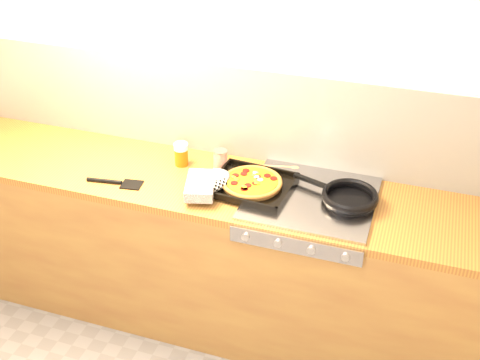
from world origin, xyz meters
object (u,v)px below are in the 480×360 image
(pizza_on_tray, at_px, (238,183))
(juice_glass, at_px, (181,154))
(tomato_can, at_px, (221,159))
(frying_pan, at_px, (349,197))

(pizza_on_tray, distance_m, juice_glass, 0.38)
(tomato_can, xyz_separation_m, juice_glass, (-0.20, -0.03, 0.01))
(frying_pan, bearing_deg, juice_glass, 174.36)
(frying_pan, xyz_separation_m, juice_glass, (-0.89, 0.09, 0.02))
(pizza_on_tray, height_order, juice_glass, juice_glass)
(pizza_on_tray, height_order, frying_pan, pizza_on_tray)
(pizza_on_tray, xyz_separation_m, frying_pan, (0.53, 0.05, -0.00))
(pizza_on_tray, relative_size, frying_pan, 1.12)
(tomato_can, height_order, juice_glass, juice_glass)
(frying_pan, distance_m, tomato_can, 0.69)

